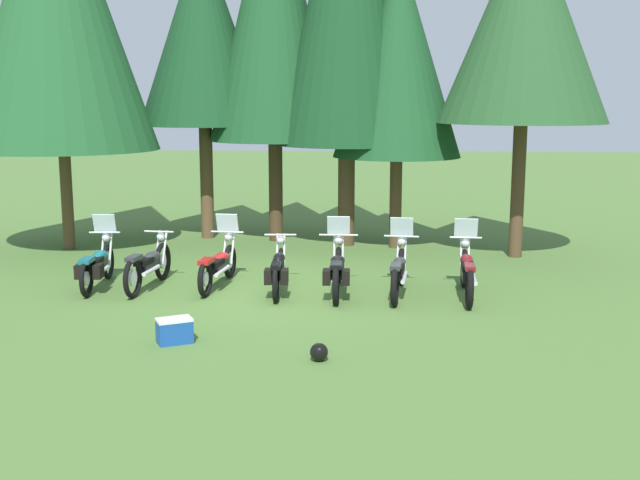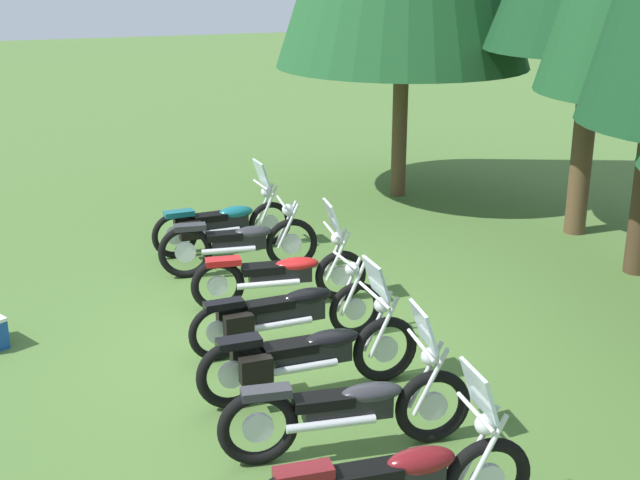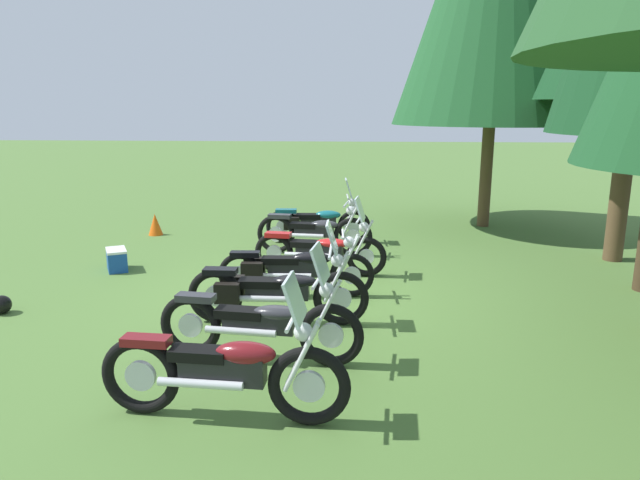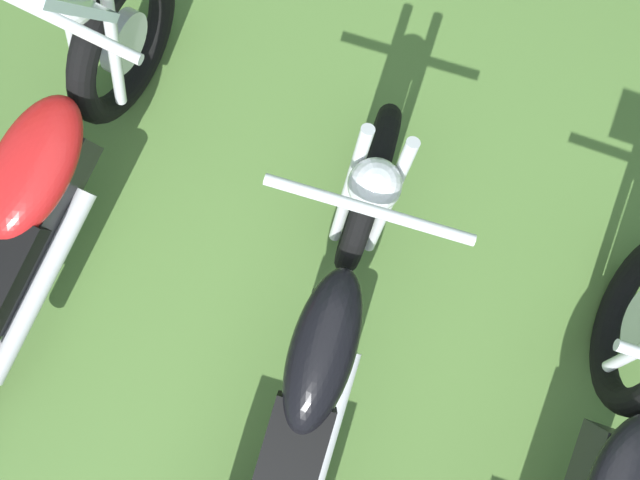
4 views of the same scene
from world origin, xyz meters
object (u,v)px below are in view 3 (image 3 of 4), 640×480
motorcycle_0 (317,221)px  picnic_cooler (117,260)px  motorcycle_5 (262,323)px  dropped_helmet (2,305)px  motorcycle_1 (315,232)px  traffic_cone (155,224)px  motorcycle_3 (293,268)px  motorcycle_2 (321,249)px  motorcycle_6 (226,370)px  motorcycle_4 (275,290)px

motorcycle_0 → picnic_cooler: motorcycle_0 is taller
motorcycle_5 → picnic_cooler: (-3.48, -3.17, -0.27)m
picnic_cooler → dropped_helmet: picnic_cooler is taller
motorcycle_1 → traffic_cone: (-1.51, -3.71, -0.22)m
motorcycle_0 → motorcycle_3: (3.54, -0.10, -0.02)m
motorcycle_2 → motorcycle_6: motorcycle_6 is taller
motorcycle_4 → traffic_cone: size_ratio=5.00×
motorcycle_1 → motorcycle_2: size_ratio=0.99×
traffic_cone → dropped_helmet: bearing=-4.3°
motorcycle_6 → picnic_cooler: bearing=126.4°
traffic_cone → motorcycle_4: bearing=33.9°
dropped_helmet → motorcycle_0: bearing=138.3°
motorcycle_6 → dropped_helmet: bearing=149.8°
motorcycle_0 → motorcycle_5: (5.82, -0.19, -0.01)m
motorcycle_2 → picnic_cooler: bearing=-173.5°
motorcycle_1 → traffic_cone: bearing=164.0°
motorcycle_6 → traffic_cone: size_ratio=4.88×
motorcycle_4 → traffic_cone: motorcycle_4 is taller
motorcycle_6 → traffic_cone: motorcycle_6 is taller
motorcycle_5 → motorcycle_3: bearing=94.3°
motorcycle_0 → motorcycle_4: 4.67m
motorcycle_1 → motorcycle_4: motorcycle_4 is taller
motorcycle_1 → motorcycle_5: size_ratio=0.96×
motorcycle_0 → motorcycle_2: (2.33, 0.25, -0.02)m
motorcycle_6 → dropped_helmet: motorcycle_6 is taller
motorcycle_3 → motorcycle_6: bearing=-96.1°
traffic_cone → motorcycle_3: bearing=41.4°
motorcycle_2 → motorcycle_5: bearing=-90.6°
motorcycle_0 → dropped_helmet: bearing=-135.2°
motorcycle_0 → motorcycle_4: motorcycle_4 is taller
motorcycle_2 → traffic_cone: (-2.84, -3.93, -0.21)m
motorcycle_4 → dropped_helmet: motorcycle_4 is taller
motorcycle_3 → motorcycle_4: bearing=-98.0°
motorcycle_5 → motorcycle_4: bearing=97.2°
picnic_cooler → motorcycle_5: bearing=42.3°
motorcycle_5 → traffic_cone: size_ratio=4.92×
motorcycle_0 → traffic_cone: bearing=168.7°
motorcycle_3 → motorcycle_6: motorcycle_6 is taller
motorcycle_4 → picnic_cooler: size_ratio=3.93×
motorcycle_0 → motorcycle_4: size_ratio=0.92×
motorcycle_2 → motorcycle_1: bearing=105.8°
motorcycle_2 → motorcycle_4: size_ratio=0.96×
motorcycle_0 → dropped_helmet: 6.11m
motorcycle_1 → motorcycle_5: bearing=-86.4°
motorcycle_3 → motorcycle_5: size_ratio=1.00×
motorcycle_2 → dropped_helmet: motorcycle_2 is taller
motorcycle_1 → motorcycle_5: 4.82m
motorcycle_3 → traffic_cone: (-4.05, -3.58, -0.20)m
motorcycle_2 → motorcycle_6: bearing=-90.1°
motorcycle_0 → motorcycle_1: motorcycle_0 is taller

